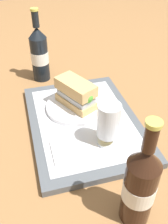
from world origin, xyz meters
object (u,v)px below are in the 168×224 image
Objects in this scene: plate at (76,106)px; beer_glass at (108,122)px; beer_bottle at (140,185)px; sandwich at (77,94)px; second_bottle at (39,54)px.

plate is 0.19m from beer_glass.
beer_bottle is (0.20, -0.01, 0.01)m from beer_glass.
sandwich is at bearing -165.79° from beer_glass.
beer_glass reaches higher than plate.
beer_bottle is at bearing 9.88° from second_bottle.
beer_bottle is 1.00× the size of second_bottle.
second_bottle is at bearing -164.13° from beer_glass.
plate is at bearing -165.54° from beer_glass.
beer_bottle reaches higher than plate.
beer_glass is at bearing 15.87° from second_bottle.
plate is 0.38m from beer_bottle.
beer_glass is at bearing -13.24° from sandwich.
beer_glass is 0.47× the size of beer_bottle.
plate is 0.71× the size of beer_bottle.
beer_bottle is (0.38, 0.03, 0.08)m from plate.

